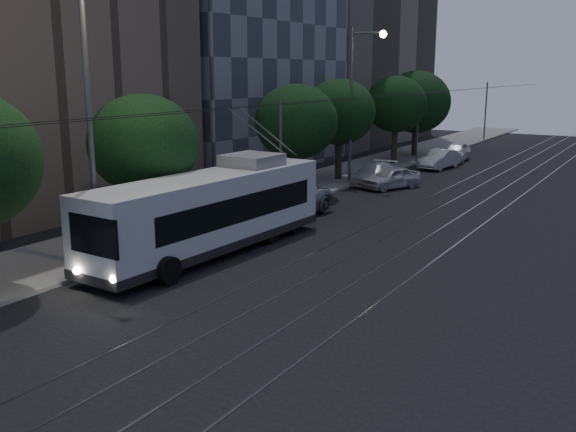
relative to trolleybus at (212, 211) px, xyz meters
The scene contains 17 objects.
ground 3.95m from the trolleybus, 26.22° to the right, with size 120.00×120.00×0.00m, color black.
sidewalk 18.98m from the trolleybus, 103.10° to the left, with size 5.00×90.00×0.15m, color gray.
tram_rails 19.36m from the trolleybus, 72.77° to the left, with size 4.52×90.00×0.02m.
overhead_wires 18.59m from the trolleybus, 95.46° to the left, with size 2.23×90.00×6.00m.
trolleybus is the anchor object (origin of this frame).
pickup_silver 6.73m from the trolleybus, 99.37° to the left, with size 2.83×6.14×1.71m, color #919398.
car_white_a 17.11m from the trolleybus, 88.28° to the left, with size 1.59×3.96×1.35m, color #B6B6BA.
car_white_b 18.13m from the trolleybus, 93.44° to the left, with size 1.87×4.59×1.33m, color silver.
car_white_c 26.79m from the trolleybus, 89.28° to the left, with size 1.49×4.27×1.41m, color silver.
car_white_d 31.38m from the trolleybus, 89.70° to the left, with size 1.81×4.49×1.53m, color silver.
tree_1 4.12m from the trolleybus, behind, with size 4.50×4.50×6.20m.
tree_2 12.71m from the trolleybus, 105.31° to the left, with size 4.73×4.73×6.39m.
tree_3 18.52m from the trolleybus, 101.30° to the left, with size 4.70×4.70×6.62m.
tree_4 27.17m from the trolleybus, 96.99° to the left, with size 4.72×4.72×6.77m.
tree_5 32.70m from the trolleybus, 96.59° to the left, with size 5.71×5.71×7.15m.
streetlamp_near 6.65m from the trolleybus, 110.74° to the right, with size 2.67×0.44×11.17m.
streetlamp_far 17.86m from the trolleybus, 96.67° to the left, with size 2.36×0.44×9.71m.
Camera 1 is at (12.18, -17.90, 7.04)m, focal length 40.00 mm.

